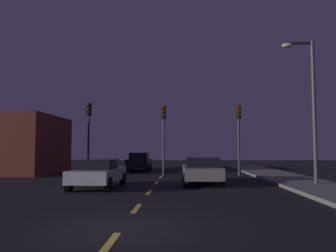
{
  "coord_description": "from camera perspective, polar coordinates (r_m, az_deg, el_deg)",
  "views": [
    {
      "loc": [
        1.38,
        -7.65,
        1.79
      ],
      "look_at": [
        0.49,
        13.46,
        3.24
      ],
      "focal_mm": 35.9,
      "sensor_mm": 36.0,
      "label": 1
    }
  ],
  "objects": [
    {
      "name": "traffic_signal_left",
      "position": [
        23.78,
        -13.32,
        0.26
      ],
      "size": [
        0.32,
        0.38,
        4.98
      ],
      "color": "#2D2D30",
      "rests_on": "ground_plane"
    },
    {
      "name": "lane_stripe_nearest",
      "position": [
        6.84,
        -9.88,
        -19.02
      ],
      "size": [
        0.16,
        1.6,
        0.01
      ],
      "primitive_type": "cube",
      "color": "#EACC4C",
      "rests_on": "ground_plane"
    },
    {
      "name": "lane_stripe_second",
      "position": [
        10.5,
        -5.33,
        -13.71
      ],
      "size": [
        0.16,
        1.6,
        0.01
      ],
      "primitive_type": "cube",
      "color": "#EACC4C",
      "rests_on": "ground_plane"
    },
    {
      "name": "car_oncoming_far",
      "position": [
        27.91,
        -4.94,
        -6.03
      ],
      "size": [
        1.83,
        3.95,
        1.5
      ],
      "color": "black",
      "rests_on": "ground_plane"
    },
    {
      "name": "traffic_signal_right",
      "position": [
        23.19,
        11.9,
        -0.02
      ],
      "size": [
        0.32,
        0.38,
        4.75
      ],
      "color": "#4C4C51",
      "rests_on": "ground_plane"
    },
    {
      "name": "storefront_left",
      "position": [
        27.22,
        -23.11,
        -2.91
      ],
      "size": [
        4.68,
        7.04,
        4.26
      ],
      "primitive_type": "cube",
      "color": "maroon",
      "rests_on": "ground_plane"
    },
    {
      "name": "ground_plane",
      "position": [
        14.83,
        -3.0,
        -10.87
      ],
      "size": [
        80.0,
        80.0,
        0.0
      ],
      "primitive_type": "plane",
      "color": "black"
    },
    {
      "name": "lane_stripe_fifth",
      "position": [
        21.77,
        -1.24,
        -8.64
      ],
      "size": [
        0.16,
        1.6,
        0.01
      ],
      "primitive_type": "cube",
      "color": "#EACC4C",
      "rests_on": "ground_plane"
    },
    {
      "name": "lane_stripe_third",
      "position": [
        14.23,
        -3.23,
        -11.14
      ],
      "size": [
        0.16,
        1.6,
        0.01
      ],
      "primitive_type": "cube",
      "color": "#EACC4C",
      "rests_on": "ground_plane"
    },
    {
      "name": "traffic_signal_center",
      "position": [
        22.91,
        -0.76,
        -0.03
      ],
      "size": [
        0.32,
        0.38,
        4.77
      ],
      "color": "#4C4C51",
      "rests_on": "ground_plane"
    },
    {
      "name": "sidewalk_curb_right",
      "position": [
        15.97,
        25.32,
        -9.73
      ],
      "size": [
        3.0,
        40.0,
        0.15
      ],
      "primitive_type": "cube",
      "color": "gray",
      "rests_on": "ground_plane"
    },
    {
      "name": "lane_stripe_fourth",
      "position": [
        18.0,
        -2.02,
        -9.63
      ],
      "size": [
        0.16,
        1.6,
        0.01
      ],
      "primitive_type": "cube",
      "color": "#EACC4C",
      "rests_on": "ground_plane"
    },
    {
      "name": "car_stopped_ahead",
      "position": [
        17.62,
        5.67,
        -7.41
      ],
      "size": [
        2.02,
        4.58,
        1.38
      ],
      "color": "gray",
      "rests_on": "ground_plane"
    },
    {
      "name": "car_adjacent_lane",
      "position": [
        15.93,
        -11.79,
        -7.78
      ],
      "size": [
        2.01,
        4.08,
        1.34
      ],
      "color": "silver",
      "rests_on": "ground_plane"
    },
    {
      "name": "street_lamp_right",
      "position": [
        17.78,
        22.84,
        4.33
      ],
      "size": [
        1.58,
        0.36,
        7.1
      ],
      "color": "#4C4C51",
      "rests_on": "ground_plane"
    }
  ]
}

